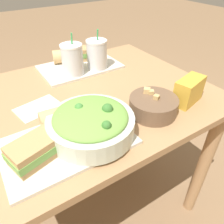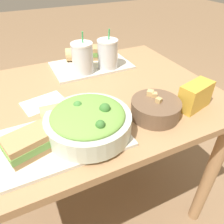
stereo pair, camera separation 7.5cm
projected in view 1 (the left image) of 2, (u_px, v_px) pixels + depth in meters
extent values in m
plane|color=#846647|center=(87.00, 204.00, 1.35)|extent=(12.00, 12.00, 0.00)
cube|color=#A37A51|center=(75.00, 101.00, 0.90)|extent=(1.15, 0.82, 0.03)
cylinder|color=#A37A51|center=(203.00, 166.00, 1.12)|extent=(0.06, 0.06, 0.75)
cylinder|color=#A37A51|center=(125.00, 103.00, 1.59)|extent=(0.06, 0.06, 0.75)
cube|color=beige|center=(68.00, 143.00, 0.68)|extent=(0.39, 0.25, 0.01)
cube|color=beige|center=(80.00, 67.00, 1.13)|extent=(0.39, 0.25, 0.01)
cylinder|color=beige|center=(91.00, 126.00, 0.69)|extent=(0.27, 0.27, 0.06)
ellipsoid|color=#6B9E42|center=(90.00, 116.00, 0.66)|extent=(0.23, 0.23, 0.04)
sphere|color=#38702D|center=(106.00, 110.00, 0.66)|extent=(0.04, 0.04, 0.04)
sphere|color=#427F38|center=(79.00, 108.00, 0.67)|extent=(0.03, 0.03, 0.03)
sphere|color=#38702D|center=(106.00, 125.00, 0.60)|extent=(0.03, 0.03, 0.03)
cube|color=beige|center=(106.00, 108.00, 0.69)|extent=(0.04, 0.04, 0.01)
cube|color=beige|center=(71.00, 115.00, 0.66)|extent=(0.06, 0.05, 0.01)
cylinder|color=brown|center=(153.00, 106.00, 0.80)|extent=(0.18, 0.18, 0.06)
cylinder|color=#5B2D19|center=(154.00, 100.00, 0.78)|extent=(0.16, 0.16, 0.01)
cube|color=tan|center=(156.00, 98.00, 0.77)|extent=(0.03, 0.03, 0.02)
cube|color=tan|center=(147.00, 91.00, 0.80)|extent=(0.03, 0.03, 0.02)
cube|color=tan|center=(151.00, 93.00, 0.80)|extent=(0.03, 0.03, 0.02)
cube|color=tan|center=(37.00, 156.00, 0.61)|extent=(0.16, 0.12, 0.02)
cube|color=#6B9E47|center=(35.00, 150.00, 0.60)|extent=(0.16, 0.12, 0.02)
cube|color=tan|center=(33.00, 144.00, 0.59)|extent=(0.16, 0.12, 0.02)
cylinder|color=tan|center=(57.00, 118.00, 0.71)|extent=(0.11, 0.08, 0.07)
cylinder|color=beige|center=(72.00, 113.00, 0.73)|extent=(0.01, 0.06, 0.06)
cube|color=tan|center=(89.00, 57.00, 1.19)|extent=(0.15, 0.12, 0.02)
cube|color=#6B9E47|center=(88.00, 53.00, 1.18)|extent=(0.15, 0.13, 0.02)
cube|color=tan|center=(88.00, 49.00, 1.17)|extent=(0.15, 0.12, 0.02)
cylinder|color=tan|center=(61.00, 57.00, 1.13)|extent=(0.10, 0.09, 0.07)
cylinder|color=beige|center=(68.00, 56.00, 1.14)|extent=(0.02, 0.06, 0.06)
cylinder|color=silver|center=(73.00, 61.00, 1.01)|extent=(0.10, 0.10, 0.13)
cylinder|color=black|center=(73.00, 62.00, 1.01)|extent=(0.09, 0.09, 0.11)
cylinder|color=white|center=(71.00, 45.00, 0.97)|extent=(0.10, 0.10, 0.01)
cylinder|color=green|center=(72.00, 39.00, 0.96)|extent=(0.01, 0.02, 0.06)
cylinder|color=silver|center=(97.00, 55.00, 1.07)|extent=(0.10, 0.10, 0.13)
cylinder|color=#701E47|center=(97.00, 57.00, 1.07)|extent=(0.09, 0.09, 0.11)
cylinder|color=white|center=(96.00, 41.00, 1.03)|extent=(0.10, 0.10, 0.01)
cylinder|color=green|center=(98.00, 35.00, 1.01)|extent=(0.01, 0.02, 0.06)
cube|color=gold|center=(189.00, 91.00, 0.85)|extent=(0.15, 0.10, 0.10)
cube|color=silver|center=(38.00, 108.00, 0.84)|extent=(0.18, 0.14, 0.00)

